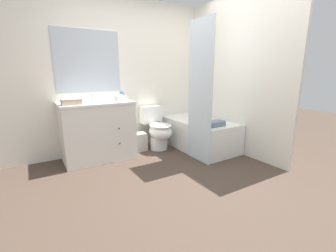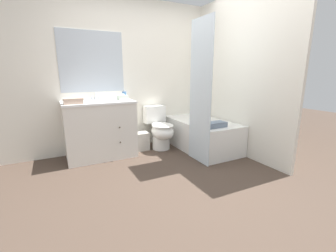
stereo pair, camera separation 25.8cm
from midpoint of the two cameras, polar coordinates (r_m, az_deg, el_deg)
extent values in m
plane|color=#47382D|center=(2.87, 3.17, -13.63)|extent=(14.00, 14.00, 0.00)
cube|color=white|center=(4.03, -10.54, 12.42)|extent=(8.00, 0.05, 2.50)
cube|color=#B2BCC6|center=(3.79, -21.56, 15.01)|extent=(0.97, 0.01, 0.93)
cube|color=white|center=(4.02, 12.21, 12.34)|extent=(0.05, 2.63, 2.50)
cube|color=silver|center=(3.62, -19.31, -1.41)|extent=(1.03, 0.57, 0.85)
cube|color=white|center=(3.54, -19.87, 5.54)|extent=(1.05, 0.59, 0.03)
cylinder|color=white|center=(3.54, -19.82, 4.90)|extent=(0.32, 0.32, 0.10)
sphere|color=#382D23|center=(3.37, -14.47, -0.61)|extent=(0.02, 0.02, 0.02)
sphere|color=#382D23|center=(3.43, -14.25, -4.33)|extent=(0.02, 0.02, 0.02)
cylinder|color=silver|center=(3.73, -20.58, 6.40)|extent=(0.04, 0.04, 0.04)
cylinder|color=silver|center=(3.68, -20.53, 7.29)|extent=(0.02, 0.11, 0.09)
cylinder|color=silver|center=(3.72, -21.42, 6.34)|extent=(0.03, 0.03, 0.04)
cylinder|color=silver|center=(3.74, -19.75, 6.51)|extent=(0.03, 0.03, 0.04)
cylinder|color=white|center=(3.94, -4.25, -4.19)|extent=(0.31, 0.31, 0.23)
ellipsoid|color=white|center=(3.83, -3.88, -1.49)|extent=(0.36, 0.49, 0.27)
torus|color=white|center=(3.81, -3.90, -0.05)|extent=(0.36, 0.36, 0.04)
cube|color=white|center=(4.07, -6.16, 2.97)|extent=(0.38, 0.18, 0.30)
ellipsoid|color=white|center=(3.80, -3.91, 0.27)|extent=(0.34, 0.47, 0.02)
cube|color=white|center=(3.99, 5.96, -2.01)|extent=(0.76, 1.38, 0.50)
cube|color=#ACB1B2|center=(3.93, 6.04, 1.42)|extent=(0.64, 1.26, 0.01)
cube|color=silver|center=(3.25, 5.87, 8.21)|extent=(0.01, 0.50, 2.02)
cube|color=#B7B2A8|center=(3.89, -9.47, -4.00)|extent=(0.26, 0.22, 0.31)
cube|color=silver|center=(3.61, -14.00, 6.91)|extent=(0.15, 0.14, 0.07)
ellipsoid|color=white|center=(3.61, -14.04, 7.66)|extent=(0.07, 0.04, 0.03)
cylinder|color=#4C7AB2|center=(3.68, -13.62, 7.47)|extent=(0.07, 0.07, 0.13)
cylinder|color=silver|center=(3.68, -13.69, 8.67)|extent=(0.04, 0.04, 0.03)
cube|color=tan|center=(3.33, -25.44, 5.54)|extent=(0.25, 0.18, 0.08)
cube|color=slate|center=(3.49, 9.38, 0.52)|extent=(0.35, 0.18, 0.08)
camera|label=1|loc=(0.13, -92.22, -0.53)|focal=24.00mm
camera|label=2|loc=(0.13, 87.78, 0.53)|focal=24.00mm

